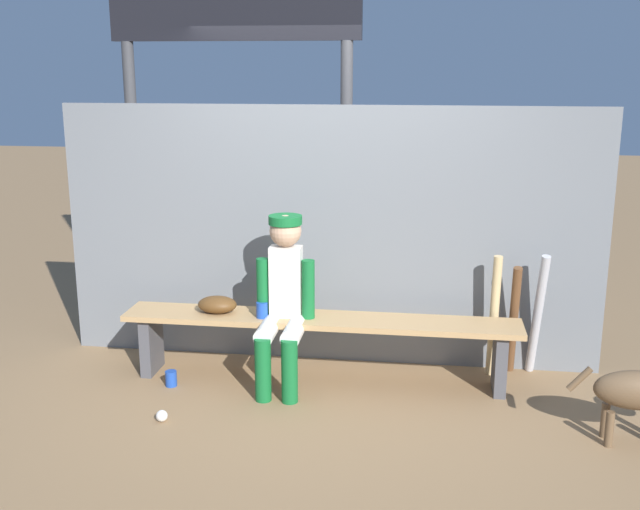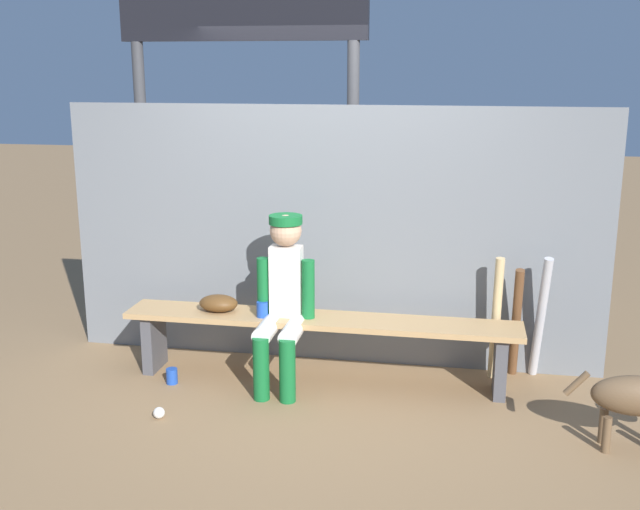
% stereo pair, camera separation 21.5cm
% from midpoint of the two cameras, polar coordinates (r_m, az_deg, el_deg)
% --- Properties ---
extents(ground_plane, '(30.00, 30.00, 0.00)m').
position_cam_midpoint_polar(ground_plane, '(5.52, -1.13, -9.36)').
color(ground_plane, olive).
extents(chainlink_fence, '(4.00, 0.03, 1.92)m').
position_cam_midpoint_polar(chainlink_fence, '(5.63, -0.46, 1.38)').
color(chainlink_fence, slate).
rests_on(chainlink_fence, ground_plane).
extents(dugout_bench, '(2.79, 0.36, 0.48)m').
position_cam_midpoint_polar(dugout_bench, '(5.39, -1.15, -5.68)').
color(dugout_bench, tan).
rests_on(dugout_bench, ground_plane).
extents(player_seated, '(0.41, 0.55, 1.20)m').
position_cam_midpoint_polar(player_seated, '(5.24, -3.95, -3.09)').
color(player_seated, silver).
rests_on(player_seated, ground_plane).
extents(baseball_glove, '(0.28, 0.20, 0.12)m').
position_cam_midpoint_polar(baseball_glove, '(5.50, -8.80, -3.69)').
color(baseball_glove, '#593819').
rests_on(baseball_glove, dugout_bench).
extents(bat_wood_natural, '(0.08, 0.14, 0.90)m').
position_cam_midpoint_polar(bat_wood_natural, '(5.56, 11.80, -4.51)').
color(bat_wood_natural, tan).
rests_on(bat_wood_natural, ground_plane).
extents(bat_wood_dark, '(0.07, 0.23, 0.83)m').
position_cam_midpoint_polar(bat_wood_dark, '(5.63, 13.20, -4.77)').
color(bat_wood_dark, brown).
rests_on(bat_wood_dark, ground_plane).
extents(bat_aluminum_silver, '(0.11, 0.26, 0.92)m').
position_cam_midpoint_polar(bat_aluminum_silver, '(5.63, 14.89, -4.35)').
color(bat_aluminum_silver, '#B7B7BC').
rests_on(bat_aluminum_silver, ground_plane).
extents(baseball, '(0.07, 0.07, 0.07)m').
position_cam_midpoint_polar(baseball, '(5.04, -12.96, -11.64)').
color(baseball, white).
rests_on(baseball, ground_plane).
extents(cup_on_ground, '(0.08, 0.08, 0.11)m').
position_cam_midpoint_polar(cup_on_ground, '(5.53, -12.17, -9.02)').
color(cup_on_ground, '#1E47AD').
rests_on(cup_on_ground, ground_plane).
extents(cup_on_bench, '(0.08, 0.08, 0.11)m').
position_cam_midpoint_polar(cup_on_bench, '(5.35, -5.50, -4.12)').
color(cup_on_bench, '#1E47AD').
rests_on(cup_on_bench, dugout_bench).
extents(scoreboard, '(2.36, 0.27, 3.58)m').
position_cam_midpoint_polar(scoreboard, '(6.50, -6.91, 16.85)').
color(scoreboard, '#3F3F42').
rests_on(scoreboard, ground_plane).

